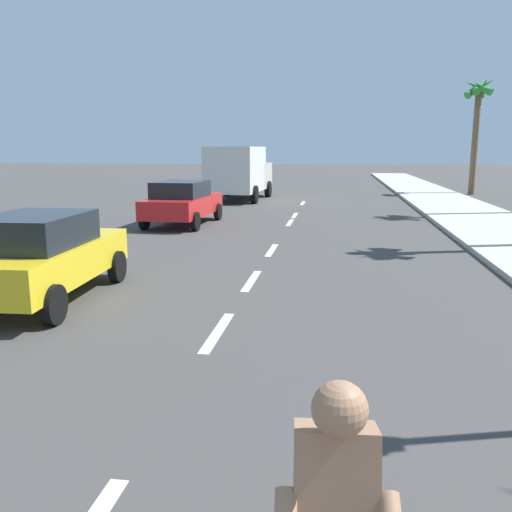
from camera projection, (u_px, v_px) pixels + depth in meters
ground_plane at (284, 231)px, 17.86m from camera, size 160.00×160.00×0.00m
sidewalk_strip at (490, 225)px, 18.75m from camera, size 3.60×80.00×0.14m
lane_stripe_2 at (218, 332)px, 8.01m from camera, size 0.16×1.80×0.01m
lane_stripe_3 at (252, 281)px, 11.12m from camera, size 0.16×1.80×0.01m
lane_stripe_4 at (272, 250)px, 14.48m from camera, size 0.16×1.80×0.01m
lane_stripe_5 at (290, 223)px, 19.89m from camera, size 0.16×1.80×0.01m
lane_stripe_6 at (295, 215)px, 22.06m from camera, size 0.16×1.80×0.01m
lane_stripe_7 at (303, 203)px, 27.07m from camera, size 0.16×1.80×0.01m
parked_car_yellow at (41, 254)px, 9.57m from camera, size 2.05×4.15×1.57m
parked_car_red at (183, 201)px, 19.21m from camera, size 2.12×4.35×1.57m
delivery_truck at (239, 172)px, 28.52m from camera, size 2.91×6.35×2.80m
palm_tree_distant at (478, 104)px, 31.22m from camera, size 1.92×1.69×6.89m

